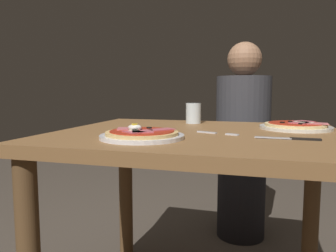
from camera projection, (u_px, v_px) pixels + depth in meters
dining_table at (197, 165)px, 1.20m from camera, size 1.02×0.86×0.75m
pizza_foreground at (142, 135)px, 1.02m from camera, size 0.27×0.27×0.05m
pizza_across_left at (296, 126)px, 1.27m from camera, size 0.27×0.27×0.03m
water_glass_near at (193, 114)px, 1.49m from camera, size 0.07×0.07×0.09m
fork at (214, 133)px, 1.14m from camera, size 0.15×0.07×0.00m
knife at (292, 139)px, 1.00m from camera, size 0.20×0.02×0.01m
diner_person at (242, 146)px, 1.96m from camera, size 0.32×0.32×1.18m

